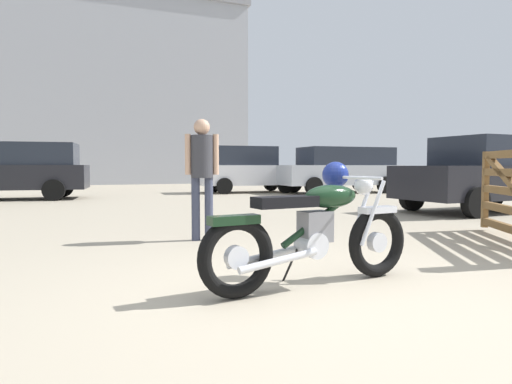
% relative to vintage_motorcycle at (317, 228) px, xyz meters
% --- Properties ---
extents(ground_plane, '(80.00, 80.00, 0.00)m').
position_rel_vintage_motorcycle_xyz_m(ground_plane, '(-0.08, -0.30, -0.49)').
color(ground_plane, tan).
extents(vintage_motorcycle, '(2.06, 0.80, 1.07)m').
position_rel_vintage_motorcycle_xyz_m(vintage_motorcycle, '(0.00, 0.00, 0.00)').
color(vintage_motorcycle, black).
rests_on(vintage_motorcycle, ground_plane).
extents(bystander, '(0.46, 0.30, 1.66)m').
position_rel_vintage_motorcycle_xyz_m(bystander, '(-0.54, 2.60, 0.53)').
color(bystander, '#383D51').
rests_on(bystander, ground_plane).
extents(pale_sedan_back, '(4.74, 2.06, 1.74)m').
position_rel_vintage_motorcycle_xyz_m(pale_sedan_back, '(-4.94, 11.79, 0.45)').
color(pale_sedan_back, black).
rests_on(pale_sedan_back, ground_plane).
extents(silver_sedan_mid, '(4.78, 2.15, 1.74)m').
position_rel_vintage_motorcycle_xyz_m(silver_sedan_mid, '(6.45, 12.13, 0.45)').
color(silver_sedan_mid, black).
rests_on(silver_sedan_mid, ground_plane).
extents(dark_sedan_left, '(3.94, 1.91, 1.78)m').
position_rel_vintage_motorcycle_xyz_m(dark_sedan_left, '(3.03, 13.37, 0.43)').
color(dark_sedan_left, black).
rests_on(dark_sedan_left, ground_plane).
extents(white_estate_far, '(4.39, 2.35, 1.67)m').
position_rel_vintage_motorcycle_xyz_m(white_estate_far, '(6.26, 4.72, 0.34)').
color(white_estate_far, black).
rests_on(white_estate_far, ground_plane).
extents(industrial_building, '(17.70, 11.66, 23.57)m').
position_rel_vintage_motorcycle_xyz_m(industrial_building, '(-2.87, 27.39, 5.22)').
color(industrial_building, '#9EA0A8').
rests_on(industrial_building, ground_plane).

